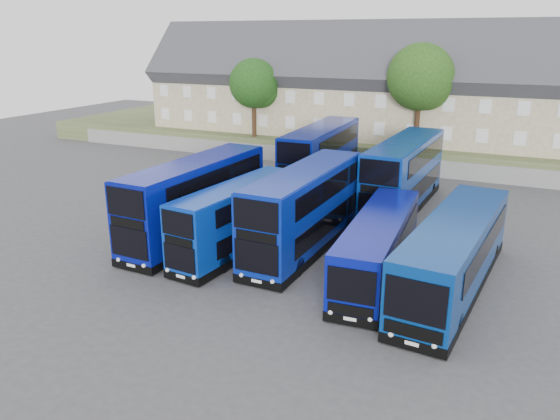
{
  "coord_description": "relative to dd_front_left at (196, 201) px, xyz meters",
  "views": [
    {
      "loc": [
        11.32,
        -23.42,
        11.71
      ],
      "look_at": [
        -1.16,
        3.49,
        2.2
      ],
      "focal_mm": 35.0,
      "sensor_mm": 36.0,
      "label": 1
    }
  ],
  "objects": [
    {
      "name": "tree_west",
      "position": [
        -7.53,
        22.41,
        4.75
      ],
      "size": [
        4.8,
        4.8,
        7.65
      ],
      "color": "#382314",
      "rests_on": "earth_bank"
    },
    {
      "name": "dd_rear_right",
      "position": [
        9.9,
        11.2,
        0.07
      ],
      "size": [
        3.24,
        12.21,
        4.81
      ],
      "rotation": [
        0.0,
        0.0,
        -0.04
      ],
      "color": "navy",
      "rests_on": "ground"
    },
    {
      "name": "ground",
      "position": [
        6.33,
        -2.69,
        -2.3
      ],
      "size": [
        120.0,
        120.0,
        0.0
      ],
      "primitive_type": "plane",
      "color": "#424247",
      "rests_on": "ground"
    },
    {
      "name": "retaining_wall",
      "position": [
        6.33,
        21.31,
        -1.55
      ],
      "size": [
        70.0,
        0.4,
        1.5
      ],
      "primitive_type": "cube",
      "color": "slate",
      "rests_on": "ground"
    },
    {
      "name": "dd_front_left",
      "position": [
        0.0,
        0.0,
        0.0
      ],
      "size": [
        3.18,
        11.87,
        4.68
      ],
      "rotation": [
        0.0,
        0.0,
        -0.04
      ],
      "color": "#071187",
      "rests_on": "ground"
    },
    {
      "name": "dd_front_mid",
      "position": [
        3.37,
        -1.07,
        -0.4
      ],
      "size": [
        3.24,
        9.95,
        3.88
      ],
      "rotation": [
        0.0,
        0.0,
        -0.1
      ],
      "color": "#0933A6",
      "rests_on": "ground"
    },
    {
      "name": "dd_front_right",
      "position": [
        6.62,
        1.0,
        -0.02
      ],
      "size": [
        2.9,
        11.73,
        4.64
      ],
      "rotation": [
        0.0,
        0.0,
        -0.02
      ],
      "color": "#082198",
      "rests_on": "ground"
    },
    {
      "name": "coach_east_b",
      "position": [
        15.05,
        -0.84,
        -0.56
      ],
      "size": [
        3.81,
        13.16,
        3.55
      ],
      "rotation": [
        0.0,
        0.0,
        -0.08
      ],
      "color": "navy",
      "rests_on": "ground"
    },
    {
      "name": "dd_rear_left",
      "position": [
        2.64,
        14.0,
        0.08
      ],
      "size": [
        3.23,
        12.29,
        4.85
      ],
      "rotation": [
        0.0,
        0.0,
        0.04
      ],
      "color": "navy",
      "rests_on": "ground"
    },
    {
      "name": "terrace_row",
      "position": [
        6.33,
        27.31,
        4.3
      ],
      "size": [
        54.0,
        10.4,
        11.2
      ],
      "color": "tan",
      "rests_on": "earth_bank"
    },
    {
      "name": "earth_bank",
      "position": [
        6.33,
        31.31,
        -1.3
      ],
      "size": [
        80.0,
        20.0,
        2.0
      ],
      "primitive_type": "cube",
      "color": "#4A552F",
      "rests_on": "ground"
    },
    {
      "name": "coach_east_a",
      "position": [
        11.37,
        -0.82,
        -0.78
      ],
      "size": [
        3.15,
        11.47,
        3.1
      ],
      "rotation": [
        0.0,
        0.0,
        0.07
      ],
      "color": "#07118E",
      "rests_on": "ground"
    },
    {
      "name": "tree_mid",
      "position": [
        8.47,
        22.91,
        5.77
      ],
      "size": [
        5.76,
        5.76,
        9.18
      ],
      "color": "#382314",
      "rests_on": "earth_bank"
    }
  ]
}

